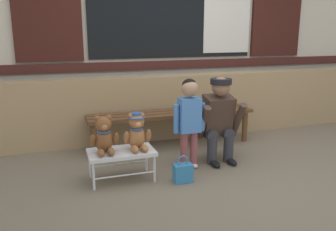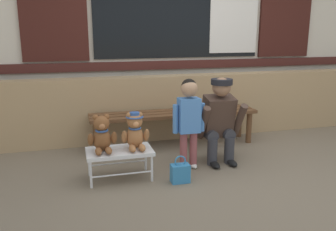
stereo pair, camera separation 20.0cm
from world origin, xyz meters
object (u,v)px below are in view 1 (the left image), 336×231
handbag_on_ground (183,173)px  adult_crouching (219,119)px  small_display_bench (121,154)px  wooden_bench_long (172,117)px  teddy_bear_with_hat (137,132)px  teddy_bear_plain (104,136)px  child_standing (189,114)px

handbag_on_ground → adult_crouching: bearing=36.4°
small_display_bench → handbag_on_ground: (0.55, -0.24, -0.17)m
wooden_bench_long → adult_crouching: (0.32, -0.66, 0.11)m
wooden_bench_long → small_display_bench: 1.18m
wooden_bench_long → teddy_bear_with_hat: teddy_bear_with_hat is taller
wooden_bench_long → handbag_on_ground: (-0.26, -1.09, -0.28)m
wooden_bench_long → teddy_bear_with_hat: 1.07m
teddy_bear_plain → adult_crouching: adult_crouching is taller
adult_crouching → teddy_bear_with_hat: bearing=-169.1°
child_standing → handbag_on_ground: (-0.19, -0.33, -0.50)m
teddy_bear_plain → handbag_on_ground: 0.83m
adult_crouching → handbag_on_ground: bearing=-143.6°
small_display_bench → teddy_bear_with_hat: size_ratio=1.76×
wooden_bench_long → small_display_bench: (-0.81, -0.85, -0.11)m
handbag_on_ground → small_display_bench: bearing=156.2°
teddy_bear_with_hat → child_standing: (0.58, 0.08, 0.12)m
teddy_bear_with_hat → adult_crouching: size_ratio=0.38×
wooden_bench_long → child_standing: size_ratio=2.19×
small_display_bench → adult_crouching: 1.17m
wooden_bench_long → adult_crouching: bearing=-64.0°
teddy_bear_with_hat → teddy_bear_plain: bearing=-179.9°
wooden_bench_long → teddy_bear_plain: 1.29m
wooden_bench_long → adult_crouching: adult_crouching is taller
adult_crouching → small_display_bench: bearing=-170.5°
small_display_bench → teddy_bear_with_hat: teddy_bear_with_hat is taller
teddy_bear_with_hat → wooden_bench_long: bearing=52.7°
wooden_bench_long → small_display_bench: bearing=-133.5°
small_display_bench → teddy_bear_plain: teddy_bear_plain is taller
teddy_bear_with_hat → adult_crouching: (0.97, 0.19, 0.01)m
teddy_bear_with_hat → handbag_on_ground: size_ratio=1.34×
teddy_bear_plain → teddy_bear_with_hat: same height
handbag_on_ground → teddy_bear_with_hat: bearing=147.9°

